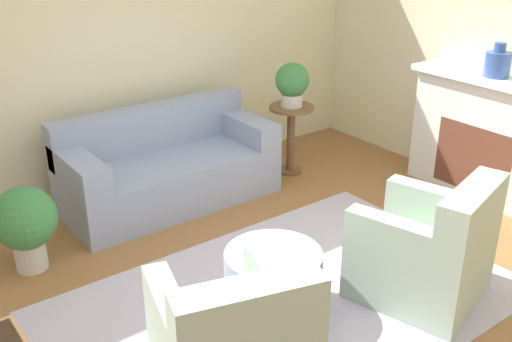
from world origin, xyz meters
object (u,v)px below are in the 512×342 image
object	(u,v)px
potted_plant_floor	(25,222)
vase_mantel_near	(498,63)
armchair_right	(428,253)
potted_plant_on_side_table	(292,83)
couch	(167,168)
side_table	(291,129)
ottoman_table	(273,274)

from	to	relation	value
potted_plant_floor	vase_mantel_near	bearing A→B (deg)	-18.31
armchair_right	potted_plant_on_side_table	size ratio (longest dim) A/B	2.23
couch	potted_plant_on_side_table	size ratio (longest dim) A/B	4.43
potted_plant_on_side_table	armchair_right	bearing A→B (deg)	-106.46
side_table	ottoman_table	bearing A→B (deg)	-132.73
ottoman_table	potted_plant_floor	xyz separation A→B (m)	(-1.11, 1.49, 0.10)
vase_mantel_near	potted_plant_on_side_table	xyz separation A→B (m)	(-1.07, 1.47, -0.32)
couch	side_table	world-z (taller)	couch
side_table	vase_mantel_near	size ratio (longest dim) A/B	2.34
side_table	potted_plant_on_side_table	distance (m)	0.48
couch	armchair_right	bearing A→B (deg)	-74.62
ottoman_table	potted_plant_on_side_table	bearing A→B (deg)	47.27
couch	side_table	size ratio (longest dim) A/B	2.72
vase_mantel_near	potted_plant_on_side_table	distance (m)	1.84
armchair_right	couch	bearing A→B (deg)	105.38
armchair_right	potted_plant_on_side_table	bearing A→B (deg)	73.54
potted_plant_on_side_table	vase_mantel_near	bearing A→B (deg)	-54.05
couch	side_table	distance (m)	1.33
ottoman_table	potted_plant_on_side_table	size ratio (longest dim) A/B	1.49
armchair_right	vase_mantel_near	size ratio (longest dim) A/B	3.21
armchair_right	ottoman_table	world-z (taller)	armchair_right
side_table	vase_mantel_near	xyz separation A→B (m)	(1.07, -1.47, 0.79)
couch	potted_plant_on_side_table	bearing A→B (deg)	-7.53
couch	armchair_right	xyz separation A→B (m)	(0.66, -2.39, 0.03)
couch	potted_plant_floor	world-z (taller)	couch
ottoman_table	side_table	distance (m)	2.34
vase_mantel_near	potted_plant_floor	world-z (taller)	vase_mantel_near
potted_plant_on_side_table	potted_plant_floor	world-z (taller)	potted_plant_on_side_table
ottoman_table	couch	bearing A→B (deg)	81.75
armchair_right	potted_plant_floor	world-z (taller)	armchair_right
potted_plant_floor	couch	bearing A→B (deg)	15.97
couch	potted_plant_floor	bearing A→B (deg)	-164.03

